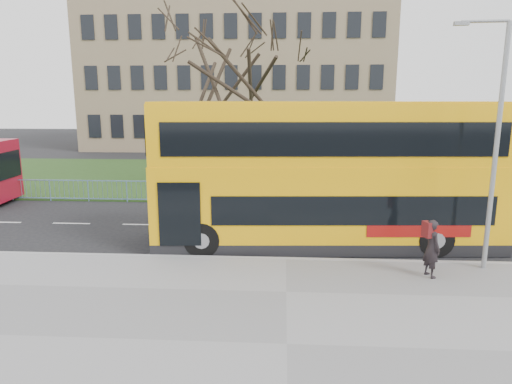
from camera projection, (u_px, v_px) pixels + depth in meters
The scene contains 10 objects.
ground at pixel (286, 247), 16.20m from camera, with size 120.00×120.00×0.00m, color black.
pavement at pixel (287, 346), 9.59m from camera, with size 80.00×10.50×0.12m, color slate.
kerb at pixel (286, 260), 14.67m from camera, with size 80.00×0.20×0.14m, color gray.
grass_verge at pixel (285, 177), 30.16m from camera, with size 80.00×15.40×0.08m, color #203714.
guard_railing at pixel (285, 193), 22.54m from camera, with size 40.00×0.12×1.10m, color #668FB6, non-canonical shape.
bare_tree at pixel (232, 88), 24.99m from camera, with size 7.84×7.84×11.19m, color black, non-canonical shape.
civic_building at pixel (239, 80), 49.27m from camera, with size 30.00×15.00×14.00m, color #887356.
yellow_bus at pixel (327, 171), 15.87m from camera, with size 12.08×3.56×5.00m.
pedestrian at pixel (431, 248), 13.03m from camera, with size 0.62×0.40×1.69m, color black.
street_lamp at pixel (494, 138), 13.08m from camera, with size 1.52×0.28×7.17m.
Camera 1 is at (-0.12, -15.50, 5.20)m, focal length 32.00 mm.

